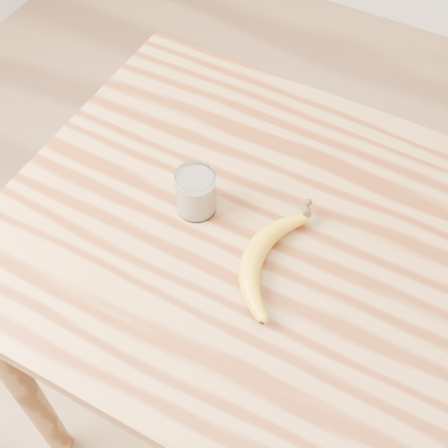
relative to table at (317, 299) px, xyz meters
The scene contains 4 objects.
room 0.58m from the table, ahead, with size 4.04×4.04×2.70m.
table is the anchor object (origin of this frame).
smoothie_glass 0.31m from the table, behind, with size 0.07×0.07×0.09m.
banana 0.20m from the table, 151.71° to the right, with size 0.12×0.32×0.04m, color gold, non-canonical shape.
Camera 1 is at (0.12, -0.60, 1.81)m, focal length 50.00 mm.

